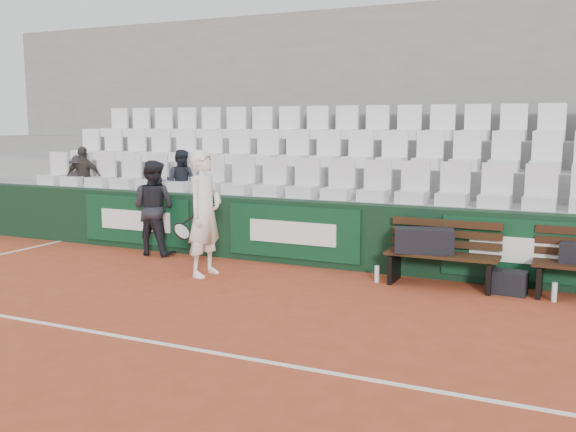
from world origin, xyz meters
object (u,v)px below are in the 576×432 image
object	(u,v)px
bench_left	(441,270)
spectator_b	(83,154)
tennis_player	(205,213)
ball_kid	(153,208)
spectator_a	(78,159)
water_bottle_far	(554,292)
sports_bag_left	(424,241)
sports_bag_ground	(507,282)
water_bottle_near	(377,274)
spectator_c	(180,157)

from	to	relation	value
bench_left	spectator_b	size ratio (longest dim) A/B	1.25
tennis_player	spectator_b	xyz separation A→B (m)	(-3.87, 1.80, 0.69)
ball_kid	spectator_a	size ratio (longest dim) A/B	1.54
water_bottle_far	spectator_a	xyz separation A→B (m)	(-8.66, 1.18, 1.39)
sports_bag_left	spectator_a	distance (m)	7.12
bench_left	spectator_a	distance (m)	7.41
sports_bag_ground	tennis_player	xyz separation A→B (m)	(-4.09, -0.78, 0.76)
ball_kid	spectator_b	bearing A→B (deg)	-24.38
ball_kid	spectator_b	world-z (taller)	spectator_b
water_bottle_near	bench_left	bearing A→B (deg)	9.89
spectator_b	ball_kid	bearing A→B (deg)	139.74
sports_bag_ground	spectator_b	xyz separation A→B (m)	(-7.97, 1.02, 1.45)
sports_bag_ground	water_bottle_near	world-z (taller)	sports_bag_ground
bench_left	spectator_a	size ratio (longest dim) A/B	1.46
tennis_player	spectator_a	size ratio (longest dim) A/B	1.77
sports_bag_ground	spectator_c	world-z (taller)	spectator_c
water_bottle_near	spectator_a	xyz separation A→B (m)	(-6.37, 1.15, 1.40)
sports_bag_left	tennis_player	distance (m)	3.11
spectator_b	spectator_c	size ratio (longest dim) A/B	1.02
ball_kid	spectator_a	world-z (taller)	spectator_a
water_bottle_near	tennis_player	distance (m)	2.60
sports_bag_left	ball_kid	size ratio (longest dim) A/B	0.49
water_bottle_near	ball_kid	world-z (taller)	ball_kid
tennis_player	ball_kid	distance (m)	1.82
sports_bag_left	bench_left	bearing A→B (deg)	8.45
bench_left	spectator_a	world-z (taller)	spectator_a
tennis_player	water_bottle_far	bearing A→B (deg)	7.61
spectator_c	ball_kid	bearing A→B (deg)	84.13
water_bottle_near	spectator_a	world-z (taller)	spectator_a
ball_kid	spectator_c	xyz separation A→B (m)	(-0.05, 0.89, 0.80)
sports_bag_left	sports_bag_ground	distance (m)	1.19
sports_bag_ground	water_bottle_far	bearing A→B (deg)	-14.69
sports_bag_ground	ball_kid	world-z (taller)	ball_kid
sports_bag_left	water_bottle_far	size ratio (longest dim) A/B	3.24
bench_left	ball_kid	bearing A→B (deg)	178.70
spectator_c	sports_bag_left	bearing A→B (deg)	158.30
bench_left	sports_bag_ground	bearing A→B (deg)	-1.39
tennis_player	spectator_a	xyz separation A→B (m)	(-3.99, 1.80, 0.61)
spectator_a	bench_left	bearing A→B (deg)	154.65
tennis_player	spectator_c	xyz separation A→B (m)	(-1.63, 1.80, 0.68)
bench_left	ball_kid	size ratio (longest dim) A/B	0.94
sports_bag_left	tennis_player	world-z (taller)	tennis_player
sports_bag_left	spectator_b	xyz separation A→B (m)	(-6.88, 1.04, 0.98)
water_bottle_near	sports_bag_left	bearing A→B (deg)	10.45
sports_bag_left	sports_bag_ground	world-z (taller)	sports_bag_left
ball_kid	tennis_player	bearing A→B (deg)	147.01
sports_bag_ground	spectator_a	size ratio (longest dim) A/B	0.48
ball_kid	spectator_b	size ratio (longest dim) A/B	1.32
bench_left	sports_bag_ground	distance (m)	0.86
bench_left	spectator_b	world-z (taller)	spectator_b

